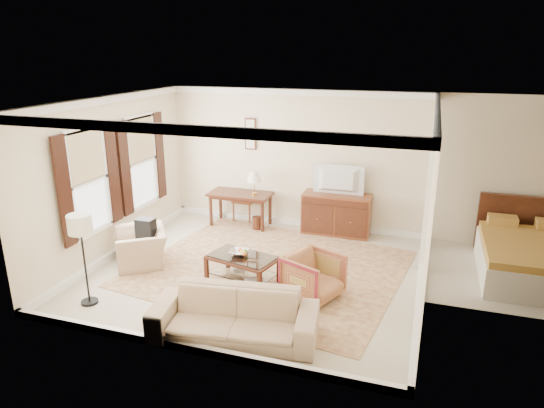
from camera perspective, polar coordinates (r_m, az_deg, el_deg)
The scene contains 21 objects.
room_shell at distance 7.72m, azimuth -2.13°, elevation 8.86°, with size 5.51×5.01×2.91m.
annex_bedroom at distance 9.13m, azimuth 28.54°, elevation -5.86°, with size 3.00×2.70×2.90m.
window_front at distance 8.64m, azimuth -20.81°, elevation 2.43°, with size 0.12×1.56×1.80m, color #CCB284, non-canonical shape.
window_rear at distance 9.89m, azimuth -15.11°, elevation 4.83°, with size 0.12×1.56×1.80m, color #CCB284, non-canonical shape.
doorway at distance 9.03m, azimuth 17.78°, elevation 0.25°, with size 0.10×1.12×2.25m, color white, non-canonical shape.
rug at distance 8.56m, azimuth -0.25°, elevation -7.53°, with size 4.35×3.73×0.01m, color brown.
writing_desk at distance 10.40m, azimuth -3.75°, elevation 0.73°, with size 1.33×0.67×0.73m.
desk_chair at distance 10.76m, azimuth -3.27°, elevation 0.80°, with size 0.45×0.45×1.05m, color brown, non-canonical shape.
desk_lamp at distance 10.19m, azimuth -2.10°, elevation 2.50°, with size 0.32×0.32×0.50m, color silver, non-canonical shape.
framed_prints at distance 10.43m, azimuth -2.55°, elevation 8.26°, with size 0.25×0.04×0.68m, color #492215, non-canonical shape.
sideboard at distance 10.04m, azimuth 7.58°, elevation -1.19°, with size 1.38×0.53×0.85m, color brown.
tv at distance 9.77m, azimuth 7.78°, elevation 3.86°, with size 0.98×0.57×0.13m, color black.
coffee_table at distance 7.96m, azimuth -3.49°, elevation -6.83°, with size 1.22×0.88×0.47m.
fruit_bowl at distance 7.93m, azimuth -3.92°, elevation -5.63°, with size 0.42×0.42×0.10m, color silver.
book_a at distance 8.22m, azimuth -4.47°, elevation -7.36°, with size 0.28×0.04×0.38m, color brown.
book_b at distance 7.85m, azimuth -2.29°, elevation -8.61°, with size 0.28×0.03×0.38m, color brown.
striped_armchair at distance 7.50m, azimuth 4.88°, elevation -8.22°, with size 0.76×0.71×0.78m, color maroon.
club_armchair at distance 8.89m, azimuth -15.19°, elevation -4.25°, with size 0.97×0.63×0.85m, color tan.
backpack at distance 8.87m, azimuth -14.63°, elevation -2.57°, with size 0.32×0.22×0.40m, color black.
sofa at distance 6.50m, azimuth -4.49°, elevation -12.18°, with size 2.18×0.64×0.85m, color tan.
floor_lamp at distance 7.51m, azimuth -21.60°, elevation -2.95°, with size 0.35×0.35×1.41m.
Camera 1 is at (2.64, -7.15, 3.68)m, focal length 32.00 mm.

